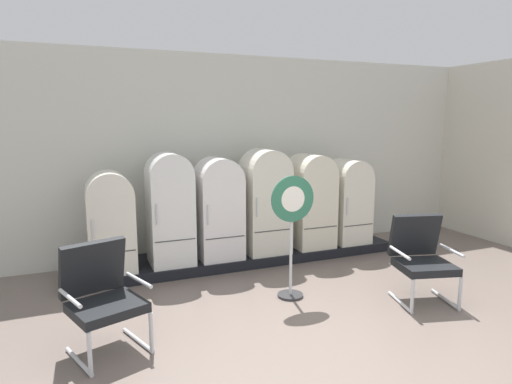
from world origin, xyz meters
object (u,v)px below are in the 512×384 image
at_px(refrigerator_1, 170,205).
at_px(refrigerator_2, 219,205).
at_px(refrigerator_5, 348,198).
at_px(sign_stand, 292,233).
at_px(refrigerator_3, 265,198).
at_px(armchair_left, 102,293).
at_px(refrigerator_4, 310,198).
at_px(armchair_right, 421,255).
at_px(refrigerator_0, 110,219).

relative_size(refrigerator_1, refrigerator_2, 1.06).
xyz_separation_m(refrigerator_5, sign_stand, (-1.79, -1.46, -0.06)).
distance_m(refrigerator_3, armchair_left, 3.15).
height_order(refrigerator_3, armchair_left, refrigerator_3).
distance_m(refrigerator_4, armchair_right, 2.18).
distance_m(refrigerator_1, refrigerator_3, 1.46).
bearing_deg(refrigerator_5, refrigerator_2, -179.58).
bearing_deg(armchair_right, sign_stand, 155.54).
bearing_deg(refrigerator_4, armchair_left, -150.05).
height_order(refrigerator_0, refrigerator_5, refrigerator_5).
bearing_deg(refrigerator_0, refrigerator_5, 0.22).
height_order(refrigerator_1, refrigerator_3, refrigerator_3).
height_order(refrigerator_0, refrigerator_3, refrigerator_3).
bearing_deg(refrigerator_3, sign_stand, -100.90).
bearing_deg(armchair_right, refrigerator_5, 80.02).
bearing_deg(armchair_right, refrigerator_3, 118.51).
height_order(refrigerator_0, armchair_left, refrigerator_0).
relative_size(armchair_left, sign_stand, 0.68).
xyz_separation_m(refrigerator_1, refrigerator_4, (2.27, 0.03, -0.05)).
bearing_deg(refrigerator_4, refrigerator_1, -179.17).
relative_size(refrigerator_4, sign_stand, 0.98).
bearing_deg(sign_stand, refrigerator_0, 143.97).
height_order(refrigerator_5, armchair_left, refrigerator_5).
xyz_separation_m(refrigerator_1, armchair_left, (-1.03, -1.87, -0.43)).
distance_m(refrigerator_3, refrigerator_4, 0.81).
height_order(refrigerator_0, refrigerator_4, refrigerator_4).
xyz_separation_m(refrigerator_4, armchair_left, (-3.30, -1.90, -0.38)).
relative_size(armchair_left, armchair_right, 1.00).
relative_size(refrigerator_4, armchair_left, 1.45).
relative_size(refrigerator_2, refrigerator_3, 0.94).
xyz_separation_m(refrigerator_2, armchair_left, (-1.74, -1.86, -0.38)).
height_order(armchair_left, armchair_right, same).
bearing_deg(refrigerator_2, refrigerator_0, 179.92).
relative_size(refrigerator_3, refrigerator_5, 1.15).
bearing_deg(sign_stand, refrigerator_3, 79.10).
bearing_deg(refrigerator_4, armchair_right, -81.06).
bearing_deg(refrigerator_0, armchair_right, -31.53).
bearing_deg(refrigerator_5, refrigerator_0, -179.78).
xyz_separation_m(refrigerator_2, refrigerator_3, (0.75, 0.01, 0.05)).
distance_m(refrigerator_4, sign_stand, 1.84).
height_order(refrigerator_2, armchair_right, refrigerator_2).
relative_size(refrigerator_0, refrigerator_5, 0.98).
height_order(refrigerator_3, refrigerator_5, refrigerator_3).
relative_size(refrigerator_0, armchair_right, 1.31).
bearing_deg(refrigerator_3, armchair_left, -143.05).
bearing_deg(refrigerator_1, sign_stand, -50.70).
bearing_deg(armchair_left, refrigerator_1, 61.12).
bearing_deg(refrigerator_3, refrigerator_0, -179.75).
height_order(refrigerator_0, armchair_right, refrigerator_0).
xyz_separation_m(refrigerator_4, sign_stand, (-1.09, -1.48, -0.11)).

